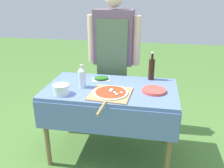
{
  "coord_description": "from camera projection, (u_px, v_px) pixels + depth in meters",
  "views": [
    {
      "loc": [
        0.41,
        -2.17,
        1.72
      ],
      "look_at": [
        0.01,
        0.0,
        0.83
      ],
      "focal_mm": 38.0,
      "sensor_mm": 36.0,
      "label": 1
    }
  ],
  "objects": [
    {
      "name": "plate_stack",
      "position": [
        154.0,
        90.0,
        2.29
      ],
      "size": [
        0.24,
        0.24,
        0.02
      ],
      "color": "#DB4C42",
      "rests_on": "prep_table"
    },
    {
      "name": "prep_table",
      "position": [
        111.0,
        97.0,
        2.43
      ],
      "size": [
        1.33,
        0.75,
        0.79
      ],
      "color": "#607AB7",
      "rests_on": "ground"
    },
    {
      "name": "water_bottle",
      "position": [
        82.0,
        77.0,
        2.37
      ],
      "size": [
        0.08,
        0.08,
        0.24
      ],
      "color": "silver",
      "rests_on": "prep_table"
    },
    {
      "name": "pizza_on_peel",
      "position": [
        110.0,
        93.0,
        2.22
      ],
      "size": [
        0.4,
        0.62,
        0.05
      ],
      "rotation": [
        0.0,
        0.0,
        -0.07
      ],
      "color": "tan",
      "rests_on": "prep_table"
    },
    {
      "name": "mixing_tub",
      "position": [
        61.0,
        89.0,
        2.23
      ],
      "size": [
        0.15,
        0.15,
        0.1
      ],
      "primitive_type": "cylinder",
      "color": "silver",
      "rests_on": "prep_table"
    },
    {
      "name": "herb_container",
      "position": [
        101.0,
        78.0,
        2.59
      ],
      "size": [
        0.22,
        0.19,
        0.04
      ],
      "rotation": [
        0.0,
        0.0,
        0.27
      ],
      "color": "silver",
      "rests_on": "prep_table"
    },
    {
      "name": "oil_bottle",
      "position": [
        152.0,
        69.0,
        2.57
      ],
      "size": [
        0.06,
        0.06,
        0.31
      ],
      "color": "black",
      "rests_on": "prep_table"
    },
    {
      "name": "ground_plane",
      "position": [
        111.0,
        152.0,
        2.69
      ],
      "size": [
        12.0,
        12.0,
        0.0
      ],
      "primitive_type": "plane",
      "color": "#517F38"
    },
    {
      "name": "person_cook",
      "position": [
        114.0,
        51.0,
        2.89
      ],
      "size": [
        0.65,
        0.23,
        1.72
      ],
      "rotation": [
        0.0,
        0.0,
        3.1
      ],
      "color": "#70604C",
      "rests_on": "ground"
    }
  ]
}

